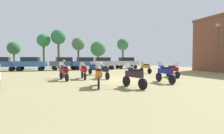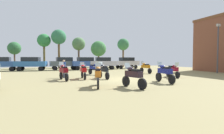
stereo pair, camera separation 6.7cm
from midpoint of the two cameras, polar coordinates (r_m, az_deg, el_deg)
The scene contains 24 objects.
ground_plane at distance 14.96m, azimuth 2.48°, elevation -4.01°, with size 44.00×52.00×0.02m.
motorcycle_3 at distance 14.64m, azimuth -15.37°, elevation -1.35°, with size 0.72×2.17×1.48m.
motorcycle_4 at distance 19.22m, azimuth -5.80°, elevation -0.38°, with size 0.85×2.09×1.46m.
motorcycle_6 at distance 10.76m, azimuth -4.37°, elevation -2.63°, with size 0.81×2.20×1.49m.
motorcycle_7 at distance 15.31m, azimuth -2.70°, elevation -1.12°, with size 0.64×2.11×1.47m.
motorcycle_8 at distance 13.22m, azimuth 16.90°, elevation -1.71°, with size 0.62×2.29×1.51m.
motorcycle_9 at distance 15.27m, azimuth -9.19°, elevation -1.19°, with size 0.62×2.11×1.45m.
motorcycle_10 at distance 21.44m, azimuth 10.91°, elevation -0.08°, with size 0.63×2.18×1.48m.
motorcycle_11 at distance 17.27m, azimuth 19.31°, elevation -0.87°, with size 0.65×2.20×1.44m.
motorcycle_12 at distance 10.48m, azimuth 7.12°, elevation -2.83°, with size 0.74×2.09×1.48m.
car_1 at distance 28.30m, azimuth -24.78°, elevation 1.26°, with size 4.56×2.57×2.00m.
car_2 at distance 29.36m, azimuth -32.44°, elevation 1.14°, with size 4.30×1.81×2.00m.
car_3 at distance 28.46m, azimuth -8.61°, elevation 1.48°, with size 4.47×2.24×2.00m.
car_4 at distance 31.48m, azimuth 4.85°, elevation 1.61°, with size 4.37×1.98×2.00m.
car_5 at distance 28.52m, azimuth -15.20°, elevation 1.42°, with size 4.43×2.13×2.00m.
car_6 at distance 28.91m, azimuth -2.90°, elevation 1.52°, with size 4.49×2.33×2.00m.
person_1 at distance 16.51m, azimuth -15.29°, elevation -0.12°, with size 0.42×0.42×1.65m.
tree_1 at distance 36.50m, azimuth -10.75°, elevation 7.27°, with size 2.64×2.64×6.12m.
tree_2 at distance 35.61m, azimuth -21.22°, elevation 7.88°, with size 2.44×2.44×6.45m.
tree_3 at distance 36.14m, azimuth -29.16°, elevation 5.31°, with size 2.27×2.27×4.81m.
tree_5 at distance 39.13m, azimuth 3.71°, elevation 7.21°, with size 2.61×2.61×6.26m.
tree_7 at distance 37.23m, azimuth -4.37°, elevation 5.93°, with size 3.24×3.24×5.52m.
tree_8 at distance 35.21m, azimuth -16.90°, elevation 9.16°, with size 2.79×2.79×7.31m.
lamp_post at distance 24.80m, azimuth 31.29°, elevation 6.01°, with size 0.44×0.24×5.93m.
Camera 2 is at (-5.65, -13.74, 1.73)m, focal length 28.08 mm.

